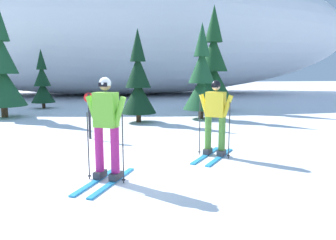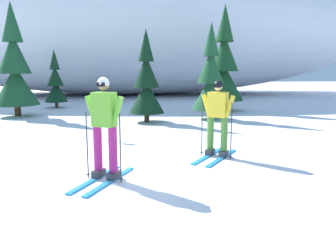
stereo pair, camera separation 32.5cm
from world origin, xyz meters
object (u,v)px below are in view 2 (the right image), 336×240
skier_lime_jacket (104,127)px  pine_tree_center_right (146,84)px  pine_tree_center_left (55,84)px  trail_marker_post (95,112)px  pine_tree_far_right (224,67)px  pine_tree_right (210,79)px  pine_tree_left (15,69)px  skier_yellow_jacket (217,117)px

skier_lime_jacket → pine_tree_center_right: bearing=80.4°
pine_tree_center_right → pine_tree_center_left: bearing=129.4°
trail_marker_post → pine_tree_center_left: bearing=109.5°
pine_tree_center_right → pine_tree_far_right: size_ratio=0.68×
pine_tree_right → pine_tree_center_left: bearing=144.6°
pine_tree_right → pine_tree_far_right: pine_tree_far_right is taller
pine_tree_center_right → trail_marker_post: (-1.63, -2.81, -0.72)m
pine_tree_left → pine_tree_right: bearing=-12.7°
skier_lime_jacket → trail_marker_post: skier_lime_jacket is taller
skier_yellow_jacket → pine_tree_center_right: bearing=103.8°
pine_tree_left → pine_tree_center_right: pine_tree_left is taller
skier_yellow_jacket → pine_tree_center_right: 5.43m
pine_tree_center_right → trail_marker_post: size_ratio=2.67×
skier_lime_jacket → pine_tree_center_right: (1.09, 6.46, 0.53)m
skier_lime_jacket → skier_yellow_jacket: bearing=27.3°
pine_tree_right → pine_tree_far_right: 3.18m
skier_lime_jacket → trail_marker_post: 3.70m
skier_lime_jacket → pine_tree_left: 9.91m
skier_yellow_jacket → trail_marker_post: skier_yellow_jacket is taller
pine_tree_center_right → pine_tree_far_right: bearing=39.1°
pine_tree_center_right → pine_tree_far_right: 5.26m
pine_tree_right → pine_tree_left: bearing=167.3°
skier_yellow_jacket → pine_tree_right: (1.34, 5.73, 0.73)m
trail_marker_post → pine_tree_right: bearing=37.7°
skier_yellow_jacket → pine_tree_right: size_ratio=0.44×
pine_tree_left → pine_tree_right: 8.38m
pine_tree_left → pine_tree_right: size_ratio=1.26×
pine_tree_center_right → trail_marker_post: pine_tree_center_right is taller
pine_tree_center_left → pine_tree_right: 8.90m
skier_yellow_jacket → pine_tree_right: bearing=76.8°
pine_tree_center_left → pine_tree_far_right: (8.66, -2.35, 0.86)m
pine_tree_center_left → pine_tree_far_right: bearing=-15.2°
skier_yellow_jacket → trail_marker_post: (-2.92, 2.43, -0.14)m
skier_lime_jacket → pine_tree_right: 7.91m
pine_tree_center_right → pine_tree_right: pine_tree_right is taller
pine_tree_left → trail_marker_post: pine_tree_left is taller
pine_tree_center_right → trail_marker_post: 3.33m
skier_yellow_jacket → trail_marker_post: size_ratio=1.30×
skier_yellow_jacket → pine_tree_left: (-6.82, 7.56, 1.15)m
pine_tree_left → pine_tree_center_left: pine_tree_left is taller
skier_yellow_jacket → pine_tree_left: size_ratio=0.35×
pine_tree_center_left → trail_marker_post: size_ratio=2.38×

